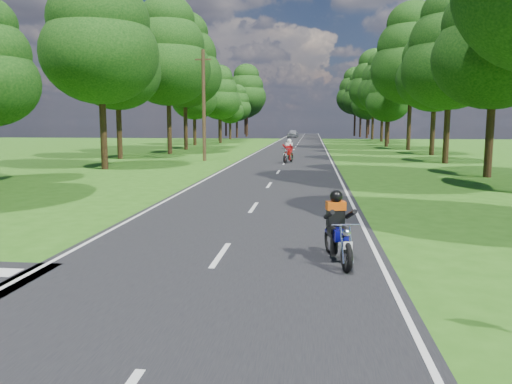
# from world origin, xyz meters

# --- Properties ---
(ground) EXTENTS (160.00, 160.00, 0.00)m
(ground) POSITION_xyz_m (0.00, 0.00, 0.00)
(ground) COLOR #2A5D15
(ground) RESTS_ON ground
(main_road) EXTENTS (7.00, 140.00, 0.02)m
(main_road) POSITION_xyz_m (0.00, 50.00, 0.01)
(main_road) COLOR black
(main_road) RESTS_ON ground
(road_markings) EXTENTS (7.40, 140.00, 0.01)m
(road_markings) POSITION_xyz_m (-0.14, 48.13, 0.02)
(road_markings) COLOR silver
(road_markings) RESTS_ON main_road
(treeline) EXTENTS (40.00, 115.35, 14.78)m
(treeline) POSITION_xyz_m (1.43, 60.06, 8.25)
(treeline) COLOR black
(treeline) RESTS_ON ground
(telegraph_pole) EXTENTS (1.20, 0.26, 8.00)m
(telegraph_pole) POSITION_xyz_m (-6.00, 28.00, 4.07)
(telegraph_pole) COLOR #382616
(telegraph_pole) RESTS_ON ground
(rider_near_blue) EXTENTS (0.89, 1.80, 1.44)m
(rider_near_blue) POSITION_xyz_m (2.44, 1.76, 0.74)
(rider_near_blue) COLOR #0B0B81
(rider_near_blue) RESTS_ON main_road
(rider_far_red) EXTENTS (1.07, 2.08, 1.66)m
(rider_far_red) POSITION_xyz_m (0.24, 26.79, 0.85)
(rider_far_red) COLOR #A1100C
(rider_far_red) RESTS_ON main_road
(distant_car) EXTENTS (2.24, 4.65, 1.53)m
(distant_car) POSITION_xyz_m (-1.69, 85.29, 0.79)
(distant_car) COLOR #AEB0B5
(distant_car) RESTS_ON main_road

